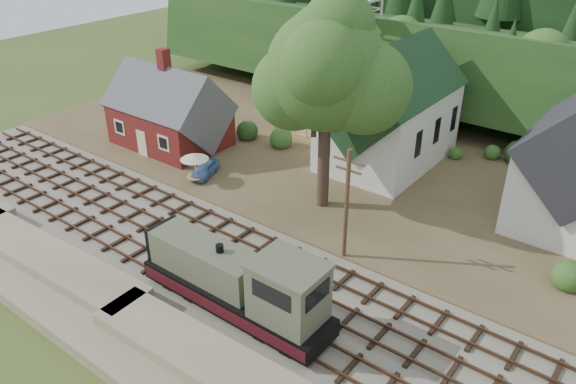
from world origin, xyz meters
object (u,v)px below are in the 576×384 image
Objects in this scene: car_blue at (205,169)px; patio_set at (194,158)px; car_green at (142,143)px; locomotive at (241,284)px.

patio_set is at bearing -99.35° from car_blue.
car_blue is 8.73m from car_green.
patio_set is (-13.71, 9.76, 0.34)m from locomotive.
locomotive is 4.73× the size of patio_set.
car_green is (-22.64, 11.50, -1.30)m from locomotive.
locomotive is at bearing -57.24° from car_blue.
locomotive reaches higher than patio_set.
car_blue is at bearing -86.33° from car_green.
locomotive is 17.80m from car_blue.
car_green is 9.24m from patio_set.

